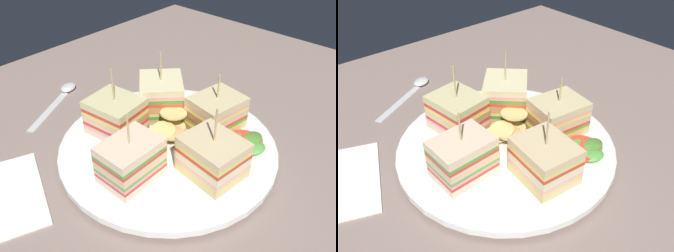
{
  "view_description": "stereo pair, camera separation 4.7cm",
  "coord_description": "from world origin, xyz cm",
  "views": [
    {
      "loc": [
        -28.18,
        -25.49,
        32.68
      ],
      "look_at": [
        0.0,
        0.0,
        4.7
      ],
      "focal_mm": 37.72,
      "sensor_mm": 36.0,
      "label": 1
    },
    {
      "loc": [
        -24.81,
        -28.78,
        32.68
      ],
      "look_at": [
        0.0,
        0.0,
        4.7
      ],
      "focal_mm": 37.72,
      "sensor_mm": 36.0,
      "label": 2
    }
  ],
  "objects": [
    {
      "name": "sandwich_wedge_0",
      "position": [
        -0.65,
        -7.85,
        4.25
      ],
      "size": [
        6.9,
        7.86,
        9.59
      ],
      "rotation": [
        0.0,
        0.0,
        7.73
      ],
      "color": "#D4C284",
      "rests_on": "plate"
    },
    {
      "name": "chip_pile",
      "position": [
        1.35,
        1.05,
        3.19
      ],
      "size": [
        7.06,
        5.87,
        3.63
      ],
      "color": "#E1BD66",
      "rests_on": "plate"
    },
    {
      "name": "salad_garnish",
      "position": [
        6.68,
        -8.21,
        2.31
      ],
      "size": [
        7.62,
        5.79,
        1.38
      ],
      "color": "#498F38",
      "rests_on": "plate"
    },
    {
      "name": "sandwich_wedge_3",
      "position": [
        -2.78,
        7.37,
        4.32
      ],
      "size": [
        6.94,
        7.88,
        9.97
      ],
      "rotation": [
        0.0,
        0.0,
        11.12
      ],
      "color": "beige",
      "rests_on": "plate"
    },
    {
      "name": "spoon",
      "position": [
        -1.01,
        24.13,
        0.39
      ],
      "size": [
        13.8,
        8.71,
        1.0
      ],
      "rotation": [
        0.0,
        0.0,
        0.5
      ],
      "color": "silver",
      "rests_on": "ground_plane"
    },
    {
      "name": "plate",
      "position": [
        0.0,
        0.0,
        1.03
      ],
      "size": [
        29.9,
        29.9,
        1.7
      ],
      "color": "white",
      "rests_on": "ground_plane"
    },
    {
      "name": "sandwich_wedge_2",
      "position": [
        5.1,
        6.01,
        4.52
      ],
      "size": [
        9.49,
        9.5,
        10.07
      ],
      "rotation": [
        0.0,
        0.0,
        10.22
      ],
      "color": "#D3BA85",
      "rests_on": "plate"
    },
    {
      "name": "sandwich_wedge_4",
      "position": [
        -7.8,
        -1.07,
        4.37
      ],
      "size": [
        7.24,
        5.45,
        9.18
      ],
      "rotation": [
        0.0,
        0.0,
        12.58
      ],
      "color": "beige",
      "rests_on": "plate"
    },
    {
      "name": "sandwich_wedge_1",
      "position": [
        7.47,
        -2.52,
        4.2
      ],
      "size": [
        8.02,
        6.9,
        8.6
      ],
      "rotation": [
        0.0,
        0.0,
        9.26
      ],
      "color": "#E2C484",
      "rests_on": "plate"
    },
    {
      "name": "ground_plane",
      "position": [
        0.0,
        0.0,
        -0.9
      ],
      "size": [
        101.63,
        86.53,
        1.8
      ],
      "primitive_type": "cube",
      "color": "gray"
    }
  ]
}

